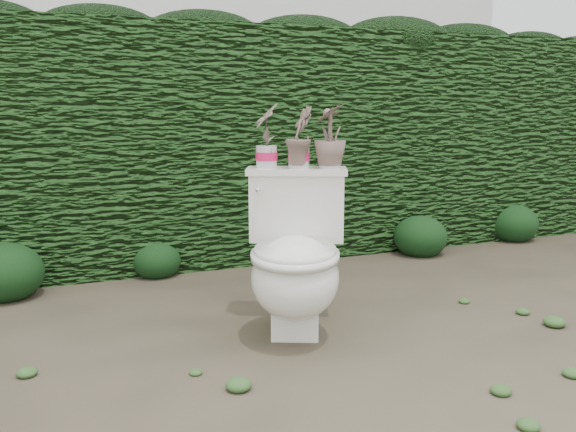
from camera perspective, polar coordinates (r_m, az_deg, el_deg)
name	(u,v)px	position (r m, az deg, el deg)	size (l,w,h in m)	color
ground	(297,322)	(3.14, 0.86, -9.88)	(60.00, 60.00, 0.00)	brown
hedge	(213,144)	(4.47, -6.99, 6.66)	(8.00, 1.00, 1.60)	#25541C
house_wall	(173,37)	(8.94, -10.74, 16.14)	(8.00, 3.50, 4.00)	silver
toilet	(295,261)	(2.90, 0.70, -4.27)	(0.69, 0.80, 0.78)	white
potted_plant_left	(266,137)	(3.05, -2.04, 7.36)	(0.16, 0.11, 0.30)	#237325
potted_plant_center	(299,139)	(3.05, 1.04, 7.25)	(0.16, 0.13, 0.29)	#237325
potted_plant_right	(330,138)	(3.05, 3.96, 7.31)	(0.17, 0.17, 0.30)	#237325
liriope_clump_1	(4,268)	(3.83, -25.01, -4.43)	(0.43, 0.43, 0.34)	#143813
liriope_clump_2	(156,256)	(4.02, -12.21, -3.72)	(0.31, 0.31, 0.25)	#143813
liriope_clump_3	(288,242)	(4.20, 0.04, -2.47)	(0.38, 0.38, 0.30)	#143813
liriope_clump_4	(420,233)	(4.57, 12.28, -1.56)	(0.39, 0.39, 0.31)	#143813
liriope_clump_5	(513,220)	(5.27, 20.31, -0.36)	(0.40, 0.40, 0.32)	#143813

